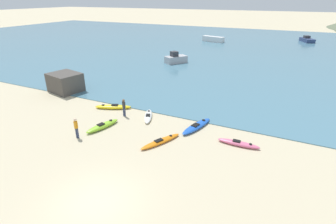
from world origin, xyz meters
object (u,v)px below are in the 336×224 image
kayak_on_sand_0 (197,126)px  person_near_foreground (76,127)px  kayak_on_sand_5 (238,143)px  shoreline_rock (65,82)px  moored_boat_2 (176,59)px  person_near_waterline (124,107)px  kayak_on_sand_1 (113,107)px  moored_boat_1 (307,40)px  kayak_on_sand_3 (103,126)px  moored_boat_0 (213,39)px  kayak_on_sand_2 (148,116)px  kayak_on_sand_4 (161,141)px

kayak_on_sand_0 → person_near_foreground: size_ratio=2.34×
kayak_on_sand_5 → shoreline_rock: shoreline_rock is taller
moored_boat_2 → shoreline_rock: shoreline_rock is taller
person_near_foreground → person_near_waterline: 4.69m
kayak_on_sand_1 → moored_boat_1: 52.40m
kayak_on_sand_3 → kayak_on_sand_5: size_ratio=1.06×
kayak_on_sand_1 → person_near_foreground: (0.95, -5.53, 0.72)m
moored_boat_1 → kayak_on_sand_3: bearing=-105.1°
moored_boat_0 → shoreline_rock: size_ratio=1.62×
kayak_on_sand_2 → kayak_on_sand_0: bearing=0.2°
kayak_on_sand_3 → kayak_on_sand_4: bearing=-0.7°
kayak_on_sand_1 → shoreline_rock: shoreline_rock is taller
shoreline_rock → kayak_on_sand_0: bearing=-7.4°
moored_boat_0 → kayak_on_sand_2: bearing=-80.6°
kayak_on_sand_4 → person_near_waterline: 5.55m
person_near_waterline → shoreline_rock: bearing=164.1°
moored_boat_1 → kayak_on_sand_4: bearing=-99.9°
kayak_on_sand_3 → kayak_on_sand_4: 5.11m
moored_boat_2 → shoreline_rock: (-5.30, -16.98, 0.32)m
kayak_on_sand_3 → moored_boat_0: size_ratio=0.59×
moored_boat_2 → shoreline_rock: size_ratio=1.12×
kayak_on_sand_3 → moored_boat_1: bearing=74.9°
kayak_on_sand_1 → kayak_on_sand_4: size_ratio=0.99×
person_near_foreground → moored_boat_2: (-3.09, 24.22, -0.22)m
kayak_on_sand_2 → kayak_on_sand_5: bearing=-8.7°
moored_boat_0 → kayak_on_sand_3: bearing=-84.2°
kayak_on_sand_4 → kayak_on_sand_5: bearing=22.2°
kayak_on_sand_2 → moored_boat_0: 41.89m
kayak_on_sand_0 → shoreline_rock: size_ratio=1.14×
kayak_on_sand_1 → person_near_foreground: 5.66m
kayak_on_sand_0 → moored_boat_0: bearing=105.1°
person_near_foreground → moored_boat_2: 24.41m
kayak_on_sand_0 → moored_boat_1: bearing=81.1°
kayak_on_sand_5 → moored_boat_1: size_ratio=0.65×
kayak_on_sand_4 → person_near_foreground: size_ratio=2.13×
person_near_waterline → moored_boat_2: (-4.01, 19.62, -0.22)m
kayak_on_sand_1 → kayak_on_sand_3: kayak_on_sand_3 is taller
kayak_on_sand_1 → kayak_on_sand_4: 7.59m
kayak_on_sand_5 → moored_boat_1: moored_boat_1 is taller
kayak_on_sand_1 → kayak_on_sand_5: size_ratio=1.14×
person_near_waterline → kayak_on_sand_0: bearing=5.5°
person_near_waterline → moored_boat_0: person_near_waterline is taller
kayak_on_sand_0 → kayak_on_sand_1: bearing=177.7°
moored_boat_0 → person_near_foreground: bearing=-85.2°
moored_boat_2 → person_near_waterline: bearing=-78.4°
person_near_waterline → kayak_on_sand_1: bearing=153.5°
person_near_waterline → kayak_on_sand_4: bearing=-28.6°
moored_boat_2 → kayak_on_sand_4: bearing=-68.3°
kayak_on_sand_0 → kayak_on_sand_3: size_ratio=1.19×
kayak_on_sand_0 → shoreline_rock: bearing=172.6°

